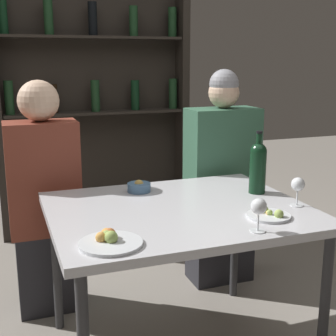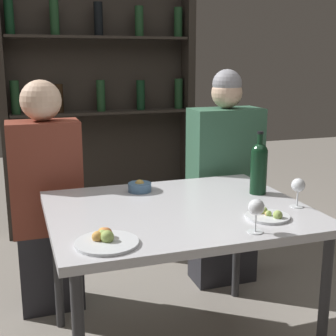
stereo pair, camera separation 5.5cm
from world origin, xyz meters
name	(u,v)px [view 2 (the right image)]	position (x,y,z in m)	size (l,w,h in m)	color
dining_table	(178,221)	(0.00, 0.00, 0.66)	(1.13, 0.92, 0.72)	silver
wine_rack_wall	(99,78)	(0.00, 1.85, 1.21)	(1.52, 0.21, 2.36)	#28231E
wine_bottle	(259,166)	(0.45, 0.09, 0.86)	(0.08, 0.08, 0.31)	black
wine_glass_0	(298,186)	(0.51, -0.16, 0.81)	(0.06, 0.06, 0.13)	silver
wine_glass_1	(256,209)	(0.18, -0.38, 0.81)	(0.06, 0.06, 0.13)	silver
food_plate_0	(268,215)	(0.31, -0.25, 0.73)	(0.18, 0.18, 0.04)	silver
food_plate_1	(106,240)	(-0.38, -0.31, 0.73)	(0.23, 0.23, 0.05)	silver
snack_bowl	(140,187)	(-0.09, 0.30, 0.74)	(0.12, 0.12, 0.06)	#4C7299
seated_person_left	(47,204)	(-0.52, 0.63, 0.60)	(0.37, 0.22, 1.26)	#26262B
seated_person_right	(224,185)	(0.52, 0.63, 0.62)	(0.42, 0.22, 1.31)	#26262B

